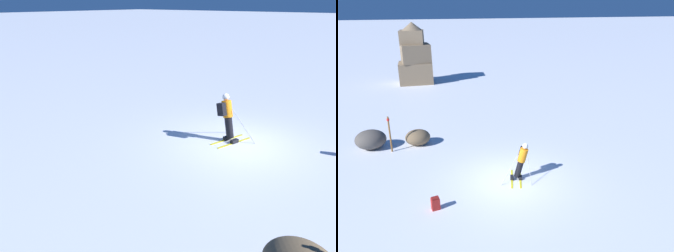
# 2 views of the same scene
# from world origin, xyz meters

# --- Properties ---
(ground_plane) EXTENTS (300.00, 300.00, 0.00)m
(ground_plane) POSITION_xyz_m (0.00, 0.00, 0.00)
(ground_plane) COLOR white
(skier) EXTENTS (1.31, 1.65, 1.70)m
(skier) POSITION_xyz_m (0.52, -0.03, 0.92)
(skier) COLOR yellow
(skier) RESTS_ON ground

